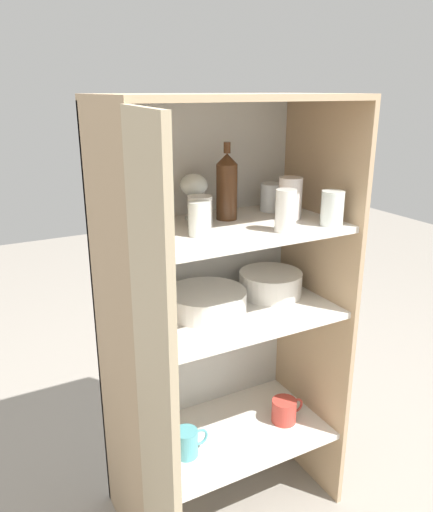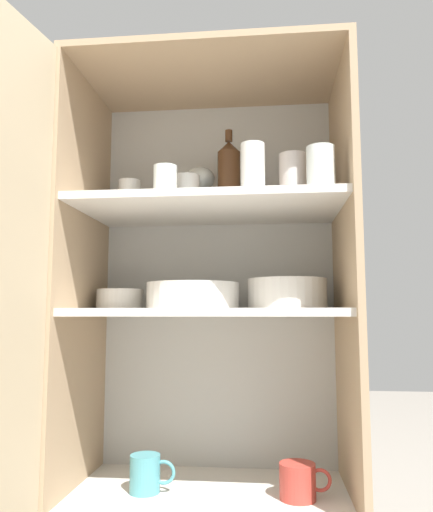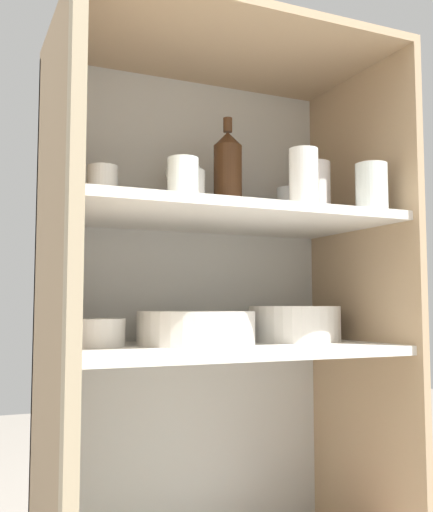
{
  "view_description": "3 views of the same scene",
  "coord_description": "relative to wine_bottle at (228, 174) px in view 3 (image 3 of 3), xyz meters",
  "views": [
    {
      "loc": [
        -0.72,
        -1.08,
        1.44
      ],
      "look_at": [
        -0.02,
        0.21,
        0.95
      ],
      "focal_mm": 35.0,
      "sensor_mm": 36.0,
      "label": 1
    },
    {
      "loc": [
        0.16,
        -1.15,
        0.74
      ],
      "look_at": [
        0.02,
        0.19,
        0.9
      ],
      "focal_mm": 35.0,
      "sensor_mm": 36.0,
      "label": 2
    },
    {
      "loc": [
        -0.54,
        -0.98,
        0.84
      ],
      "look_at": [
        -0.02,
        0.19,
        0.95
      ],
      "focal_mm": 42.0,
      "sensor_mm": 36.0,
      "label": 3
    }
  ],
  "objects": [
    {
      "name": "shelf_board_upper",
      "position": [
        -0.05,
        -0.08,
        -0.12
      ],
      "size": [
        0.71,
        0.39,
        0.02
      ],
      "primitive_type": "cube",
      "color": "silver"
    },
    {
      "name": "tumbler_glass_3",
      "position": [
        -0.12,
        -0.05,
        -0.06
      ],
      "size": [
        0.07,
        0.07,
        0.09
      ],
      "color": "white",
      "rests_on": "shelf_board_upper"
    },
    {
      "name": "tumbler_glass_6",
      "position": [
        0.19,
        0.03,
        -0.06
      ],
      "size": [
        0.07,
        0.07,
        0.09
      ],
      "color": "white",
      "rests_on": "shelf_board_upper"
    },
    {
      "name": "wine_glass_0",
      "position": [
        -0.09,
        0.05,
        0.0
      ],
      "size": [
        0.09,
        0.09,
        0.15
      ],
      "color": "white",
      "rests_on": "shelf_board_upper"
    },
    {
      "name": "tumbler_glass_1",
      "position": [
        -0.16,
        -0.13,
        -0.06
      ],
      "size": [
        0.06,
        0.06,
        0.1
      ],
      "color": "white",
      "rests_on": "shelf_board_upper"
    },
    {
      "name": "cupboard_door",
      "position": [
        -0.45,
        -0.47,
        -0.45
      ],
      "size": [
        0.07,
        0.37,
        1.41
      ],
      "color": "tan",
      "rests_on": "ground_plane"
    },
    {
      "name": "tumbler_glass_4",
      "position": [
        0.24,
        -0.22,
        -0.05
      ],
      "size": [
        0.07,
        0.07,
        0.11
      ],
      "color": "white",
      "rests_on": "shelf_board_upper"
    },
    {
      "name": "cupboard_top_panel",
      "position": [
        -0.05,
        -0.08,
        0.27
      ],
      "size": [
        0.74,
        0.43,
        0.02
      ],
      "primitive_type": "cube",
      "color": "tan",
      "rests_on": "cupboard_side_left"
    },
    {
      "name": "wine_bottle",
      "position": [
        0.0,
        0.0,
        0.0
      ],
      "size": [
        0.07,
        0.07,
        0.24
      ],
      "color": "#4C2D19",
      "rests_on": "shelf_board_upper"
    },
    {
      "name": "tumbler_glass_5",
      "position": [
        -0.3,
        -0.0,
        -0.06
      ],
      "size": [
        0.07,
        0.07,
        0.1
      ],
      "color": "white",
      "rests_on": "shelf_board_upper"
    },
    {
      "name": "tumbler_glass_2",
      "position": [
        0.18,
        -0.09,
        -0.04
      ],
      "size": [
        0.08,
        0.08,
        0.13
      ],
      "color": "silver",
      "rests_on": "shelf_board_upper"
    },
    {
      "name": "tumbler_glass_0",
      "position": [
        0.08,
        -0.21,
        -0.04
      ],
      "size": [
        0.06,
        0.06,
        0.12
      ],
      "color": "white",
      "rests_on": "shelf_board_upper"
    },
    {
      "name": "cupboard_back_panel",
      "position": [
        -0.05,
        0.13,
        -0.45
      ],
      "size": [
        0.74,
        0.02,
        1.41
      ],
      "primitive_type": "cube",
      "color": "silver",
      "rests_on": "ground_plane"
    },
    {
      "name": "cupboard_side_right",
      "position": [
        0.32,
        -0.08,
        -0.45
      ],
      "size": [
        0.02,
        0.43,
        1.41
      ],
      "primitive_type": "cube",
      "color": "tan",
      "rests_on": "ground_plane"
    },
    {
      "name": "serving_bowl_small",
      "position": [
        -0.32,
        -0.02,
        -0.36
      ],
      "size": [
        0.13,
        0.13,
        0.06
      ],
      "color": "silver",
      "rests_on": "shelf_board_middle"
    },
    {
      "name": "cupboard_side_left",
      "position": [
        -0.41,
        -0.08,
        -0.45
      ],
      "size": [
        0.02,
        0.43,
        1.41
      ],
      "primitive_type": "cube",
      "color": "tan",
      "rests_on": "ground_plane"
    },
    {
      "name": "mixing_bowl_large",
      "position": [
        0.16,
        -0.02,
        -0.35
      ],
      "size": [
        0.22,
        0.22,
        0.08
      ],
      "color": "silver",
      "rests_on": "shelf_board_middle"
    },
    {
      "name": "plate_stack_white",
      "position": [
        -0.1,
        -0.05,
        -0.36
      ],
      "size": [
        0.26,
        0.26,
        0.07
      ],
      "color": "silver",
      "rests_on": "shelf_board_middle"
    },
    {
      "name": "shelf_board_middle",
      "position": [
        -0.05,
        -0.08,
        -0.4
      ],
      "size": [
        0.71,
        0.39,
        0.02
      ],
      "primitive_type": "cube",
      "color": "silver"
    }
  ]
}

